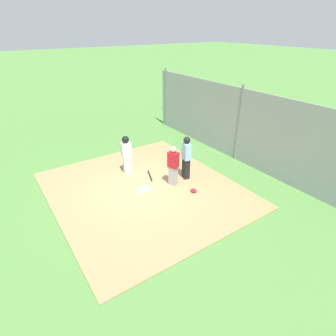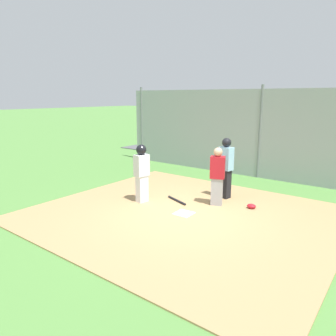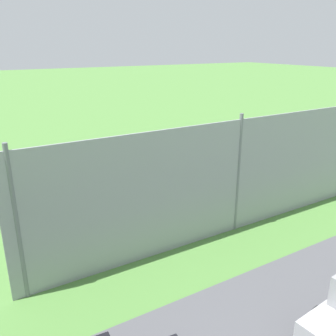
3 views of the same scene
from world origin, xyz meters
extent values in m
plane|color=#51843D|center=(0.00, 0.00, 0.00)|extent=(140.00, 140.00, 0.00)
cube|color=#A88456|center=(0.00, 0.00, 0.01)|extent=(7.20, 6.40, 0.03)
cube|color=white|center=(0.00, 0.00, 0.04)|extent=(0.46, 0.46, 0.02)
cube|color=#9E9EA3|center=(-0.32, -1.12, 0.41)|extent=(0.36, 0.31, 0.75)
cube|color=#B21923|center=(-0.32, -1.12, 1.08)|extent=(0.45, 0.38, 0.60)
sphere|color=tan|center=(-0.32, -1.12, 1.50)|extent=(0.24, 0.24, 0.24)
cube|color=black|center=(-0.20, -1.82, 0.45)|extent=(0.34, 0.28, 0.84)
cube|color=#8CC1E0|center=(-0.20, -1.82, 1.20)|extent=(0.42, 0.33, 0.66)
sphere|color=black|center=(-0.20, -1.82, 1.66)|extent=(0.26, 0.26, 0.26)
cube|color=silver|center=(1.49, -0.09, 0.41)|extent=(0.27, 0.33, 0.75)
cube|color=silver|center=(1.49, -0.09, 1.08)|extent=(0.32, 0.42, 0.60)
sphere|color=tan|center=(1.49, -0.09, 1.50)|extent=(0.24, 0.24, 0.24)
sphere|color=black|center=(1.49, -0.09, 1.52)|extent=(0.29, 0.29, 0.29)
cylinder|color=black|center=(0.71, -0.69, 0.06)|extent=(0.80, 0.35, 0.06)
ellipsoid|color=#B21923|center=(-1.20, -1.42, 0.09)|extent=(0.24, 0.20, 0.12)
cube|color=#93999E|center=(0.00, -4.83, 1.60)|extent=(12.00, 0.05, 3.20)
cylinder|color=slate|center=(0.00, -4.83, 1.68)|extent=(0.10, 0.10, 3.35)
cylinder|color=slate|center=(5.70, -4.83, 1.68)|extent=(0.10, 0.10, 3.35)
cube|color=#515156|center=(0.00, -9.23, 0.02)|extent=(18.00, 5.20, 0.04)
cube|color=#B2B2B7|center=(-0.02, -9.47, 0.44)|extent=(4.33, 2.06, 0.64)
cube|color=#97979C|center=(-0.17, -9.48, 1.04)|extent=(2.44, 1.76, 0.56)
cylinder|color=black|center=(1.27, -8.50, 0.34)|extent=(0.61, 0.23, 0.60)
cylinder|color=black|center=(1.41, -10.19, 0.34)|extent=(0.61, 0.23, 0.60)
cylinder|color=black|center=(-1.45, -8.74, 0.34)|extent=(0.61, 0.23, 0.60)
cylinder|color=black|center=(-1.31, -10.43, 0.34)|extent=(0.61, 0.23, 0.60)
camera|label=1|loc=(-7.67, 4.14, 5.53)|focal=29.10mm
camera|label=2|loc=(-4.26, 6.29, 2.94)|focal=33.93mm
camera|label=3|loc=(-6.41, -11.81, 5.05)|focal=38.61mm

